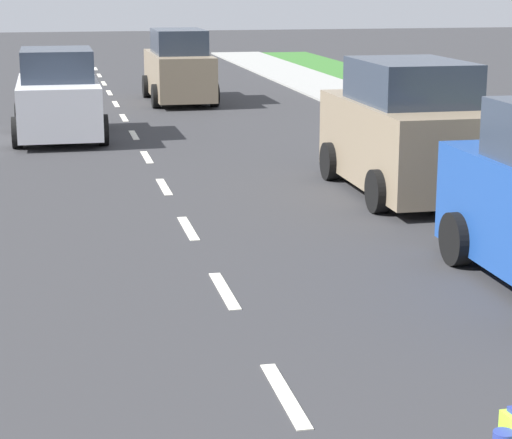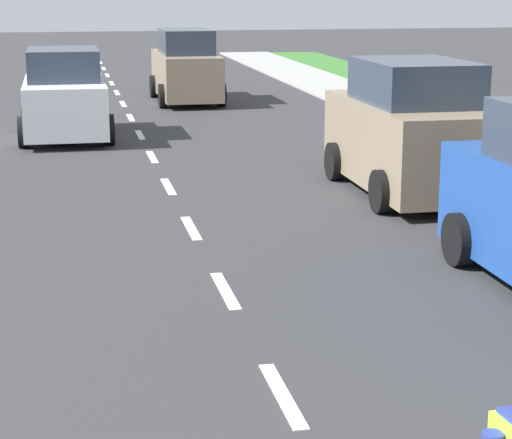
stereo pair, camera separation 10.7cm
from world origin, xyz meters
name	(u,v)px [view 2 (the right image)]	position (x,y,z in m)	size (l,w,h in m)	color
ground_plane	(139,133)	(0.00, 21.00, 0.00)	(96.00, 96.00, 0.00)	#333335
lane_center_line	(127,110)	(0.00, 25.20, 0.00)	(0.14, 46.40, 0.01)	silver
car_parked_far	(411,132)	(3.95, 13.40, 1.04)	(2.08, 4.26, 2.24)	gray
car_oncoming_second	(65,97)	(-1.69, 20.68, 0.93)	(2.05, 3.99, 2.01)	silver
car_outgoing_far	(186,68)	(1.89, 26.89, 0.99)	(1.88, 4.30, 2.13)	gray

